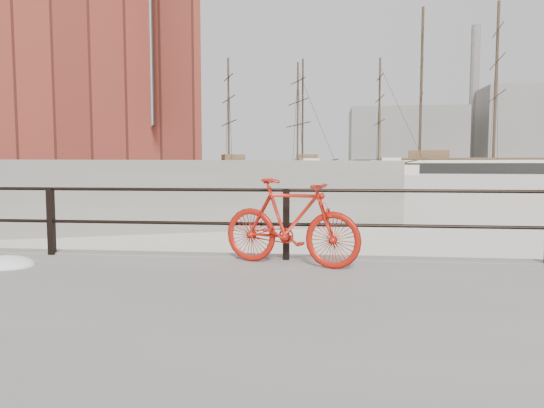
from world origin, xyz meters
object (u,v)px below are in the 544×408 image
(schooner_left, at_px, (264,175))
(workboat_near, at_px, (27,184))
(bicycle, at_px, (290,222))
(schooner_mid, at_px, (340,175))
(barque_black, at_px, (493,174))
(workboat_far, at_px, (89,179))

(schooner_left, xyz_separation_m, workboat_near, (-16.27, -38.98, 0.00))
(bicycle, relative_size, workboat_near, 0.17)
(schooner_mid, relative_size, schooner_left, 1.12)
(schooner_mid, height_order, schooner_left, schooner_mid)
(barque_black, bearing_deg, bicycle, -100.73)
(schooner_mid, distance_m, schooner_left, 14.00)
(workboat_near, xyz_separation_m, workboat_far, (-1.82, 14.89, 0.00))
(barque_black, bearing_deg, schooner_mid, -148.64)
(schooner_left, relative_size, workboat_far, 2.49)
(bicycle, height_order, workboat_far, workboat_far)
(bicycle, xyz_separation_m, schooner_mid, (2.87, 79.10, -0.93))
(workboat_far, bearing_deg, barque_black, 24.54)
(bicycle, bearing_deg, workboat_far, 137.91)
(bicycle, relative_size, schooner_left, 0.07)
(workboat_far, bearing_deg, bicycle, -70.96)
(workboat_near, relative_size, workboat_far, 1.09)
(barque_black, xyz_separation_m, schooner_left, (-42.18, -18.29, 0.00))
(bicycle, xyz_separation_m, workboat_far, (-27.85, 48.99, -0.93))
(barque_black, xyz_separation_m, workboat_far, (-60.27, -42.38, 0.00))
(workboat_near, bearing_deg, schooner_mid, 28.05)
(bicycle, distance_m, schooner_left, 73.74)
(workboat_near, bearing_deg, barque_black, 15.18)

